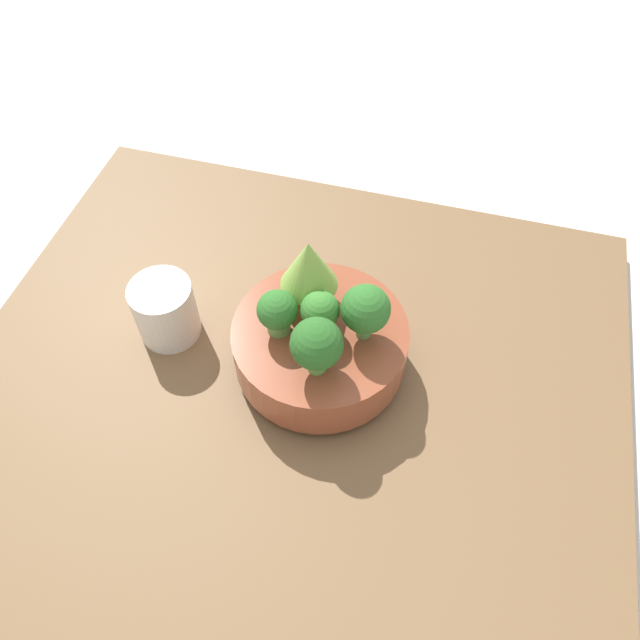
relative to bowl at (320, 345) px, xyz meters
The scene contains 9 objects.
ground_plane 0.09m from the bowl, 52.00° to the left, with size 6.00×6.00×0.00m, color silver.
table 0.08m from the bowl, 52.00° to the left, with size 0.85×0.76×0.03m.
bowl is the anchor object (origin of this frame).
romanesco_piece_near 0.11m from the bowl, 58.08° to the right, with size 0.07×0.07×0.10m.
broccoli_floret_right 0.08m from the bowl, 14.11° to the left, with size 0.05×0.05×0.06m.
broccoli_floret_center 0.07m from the bowl, 63.43° to the right, with size 0.05×0.05×0.06m.
broccoli_floret_back 0.10m from the bowl, 101.24° to the left, with size 0.06×0.06×0.08m.
broccoli_floret_left 0.10m from the bowl, behind, with size 0.06×0.06×0.08m.
cup 0.21m from the bowl, ahead, with size 0.08×0.08×0.09m.
Camera 1 is at (-0.15, 0.38, 0.72)m, focal length 35.00 mm.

